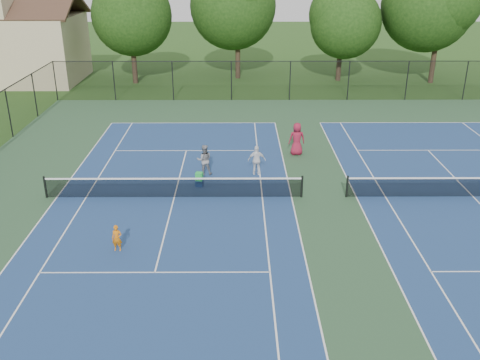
{
  "coord_description": "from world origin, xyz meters",
  "views": [
    {
      "loc": [
        -4.04,
        -22.67,
        10.5
      ],
      "look_at": [
        -3.93,
        -1.0,
        1.3
      ],
      "focal_mm": 40.0,
      "sensor_mm": 36.0,
      "label": 1
    }
  ],
  "objects_px": {
    "bystander_a": "(257,160)",
    "ball_hopper": "(199,176)",
    "tree_back_c": "(342,17)",
    "child_player": "(117,238)",
    "ball_crate": "(199,183)",
    "clapboard_house": "(21,46)",
    "tree_back_d": "(442,1)",
    "tree_back_a": "(130,11)",
    "tree_back_b": "(238,2)",
    "bystander_c": "(297,139)",
    "instructor": "(204,160)"
  },
  "relations": [
    {
      "from": "tree_back_a",
      "to": "tree_back_d",
      "type": "height_order",
      "value": "tree_back_d"
    },
    {
      "from": "tree_back_d",
      "to": "ball_hopper",
      "type": "distance_m",
      "value": 30.22
    },
    {
      "from": "tree_back_c",
      "to": "instructor",
      "type": "distance_m",
      "value": 25.09
    },
    {
      "from": "instructor",
      "to": "tree_back_b",
      "type": "bearing_deg",
      "value": -100.27
    },
    {
      "from": "instructor",
      "to": "ball_crate",
      "type": "bearing_deg",
      "value": 77.78
    },
    {
      "from": "bystander_c",
      "to": "ball_crate",
      "type": "relative_size",
      "value": 5.27
    },
    {
      "from": "child_player",
      "to": "bystander_a",
      "type": "relative_size",
      "value": 0.68
    },
    {
      "from": "tree_back_a",
      "to": "tree_back_c",
      "type": "height_order",
      "value": "tree_back_a"
    },
    {
      "from": "tree_back_c",
      "to": "child_player",
      "type": "height_order",
      "value": "tree_back_c"
    },
    {
      "from": "bystander_a",
      "to": "tree_back_c",
      "type": "bearing_deg",
      "value": -111.21
    },
    {
      "from": "tree_back_b",
      "to": "ball_hopper",
      "type": "height_order",
      "value": "tree_back_b"
    },
    {
      "from": "tree_back_c",
      "to": "child_player",
      "type": "relative_size",
      "value": 7.9
    },
    {
      "from": "tree_back_b",
      "to": "clapboard_house",
      "type": "relative_size",
      "value": 0.93
    },
    {
      "from": "bystander_a",
      "to": "ball_hopper",
      "type": "distance_m",
      "value": 3.23
    },
    {
      "from": "tree_back_c",
      "to": "bystander_c",
      "type": "distance_m",
      "value": 20.59
    },
    {
      "from": "tree_back_c",
      "to": "ball_hopper",
      "type": "distance_m",
      "value": 26.57
    },
    {
      "from": "clapboard_house",
      "to": "child_player",
      "type": "bearing_deg",
      "value": -64.28
    },
    {
      "from": "tree_back_c",
      "to": "tree_back_d",
      "type": "xyz_separation_m",
      "value": [
        8.0,
        -1.0,
        1.34
      ]
    },
    {
      "from": "tree_back_a",
      "to": "bystander_c",
      "type": "height_order",
      "value": "tree_back_a"
    },
    {
      "from": "tree_back_b",
      "to": "clapboard_house",
      "type": "height_order",
      "value": "tree_back_b"
    },
    {
      "from": "ball_crate",
      "to": "child_player",
      "type": "bearing_deg",
      "value": -114.05
    },
    {
      "from": "bystander_c",
      "to": "tree_back_b",
      "type": "bearing_deg",
      "value": -84.18
    },
    {
      "from": "tree_back_d",
      "to": "ball_hopper",
      "type": "xyz_separation_m",
      "value": [
        -18.9,
        -22.72,
        -6.3
      ]
    },
    {
      "from": "clapboard_house",
      "to": "ball_hopper",
      "type": "bearing_deg",
      "value": -54.21
    },
    {
      "from": "tree_back_b",
      "to": "tree_back_d",
      "type": "bearing_deg",
      "value": -6.71
    },
    {
      "from": "tree_back_d",
      "to": "instructor",
      "type": "relative_size",
      "value": 6.46
    },
    {
      "from": "tree_back_b",
      "to": "tree_back_d",
      "type": "relative_size",
      "value": 0.97
    },
    {
      "from": "bystander_a",
      "to": "bystander_c",
      "type": "relative_size",
      "value": 0.84
    },
    {
      "from": "tree_back_c",
      "to": "bystander_c",
      "type": "xyz_separation_m",
      "value": [
        -5.71,
        -19.25,
        -4.55
      ]
    },
    {
      "from": "tree_back_a",
      "to": "child_player",
      "type": "bearing_deg",
      "value": -81.39
    },
    {
      "from": "ball_crate",
      "to": "tree_back_c",
      "type": "bearing_deg",
      "value": 65.31
    },
    {
      "from": "clapboard_house",
      "to": "child_player",
      "type": "relative_size",
      "value": 10.16
    },
    {
      "from": "child_player",
      "to": "ball_crate",
      "type": "xyz_separation_m",
      "value": [
        2.73,
        6.12,
        -0.37
      ]
    },
    {
      "from": "tree_back_b",
      "to": "ball_hopper",
      "type": "distance_m",
      "value": 25.52
    },
    {
      "from": "tree_back_b",
      "to": "tree_back_c",
      "type": "xyz_separation_m",
      "value": [
        9.0,
        -1.0,
        -1.11
      ]
    },
    {
      "from": "instructor",
      "to": "tree_back_c",
      "type": "bearing_deg",
      "value": -121.81
    },
    {
      "from": "instructor",
      "to": "bystander_c",
      "type": "relative_size",
      "value": 0.87
    },
    {
      "from": "bystander_c",
      "to": "ball_hopper",
      "type": "xyz_separation_m",
      "value": [
        -5.19,
        -4.47,
        -0.4
      ]
    },
    {
      "from": "tree_back_a",
      "to": "instructor",
      "type": "height_order",
      "value": "tree_back_a"
    },
    {
      "from": "child_player",
      "to": "tree_back_b",
      "type": "bearing_deg",
      "value": 83.72
    },
    {
      "from": "tree_back_a",
      "to": "bystander_a",
      "type": "height_order",
      "value": "tree_back_a"
    },
    {
      "from": "bystander_a",
      "to": "bystander_c",
      "type": "height_order",
      "value": "bystander_c"
    },
    {
      "from": "child_player",
      "to": "ball_crate",
      "type": "distance_m",
      "value": 6.71
    },
    {
      "from": "tree_back_c",
      "to": "instructor",
      "type": "height_order",
      "value": "tree_back_c"
    },
    {
      "from": "clapboard_house",
      "to": "ball_hopper",
      "type": "xyz_separation_m",
      "value": [
        17.1,
        -23.72,
        -2.57
      ]
    },
    {
      "from": "tree_back_b",
      "to": "clapboard_house",
      "type": "xyz_separation_m",
      "value": [
        -19.0,
        -1.0,
        -3.5
      ]
    },
    {
      "from": "clapboard_house",
      "to": "tree_back_d",
      "type": "bearing_deg",
      "value": -1.59
    },
    {
      "from": "tree_back_d",
      "to": "bystander_a",
      "type": "height_order",
      "value": "tree_back_d"
    },
    {
      "from": "tree_back_a",
      "to": "ball_hopper",
      "type": "relative_size",
      "value": 22.57
    },
    {
      "from": "child_player",
      "to": "instructor",
      "type": "height_order",
      "value": "instructor"
    }
  ]
}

